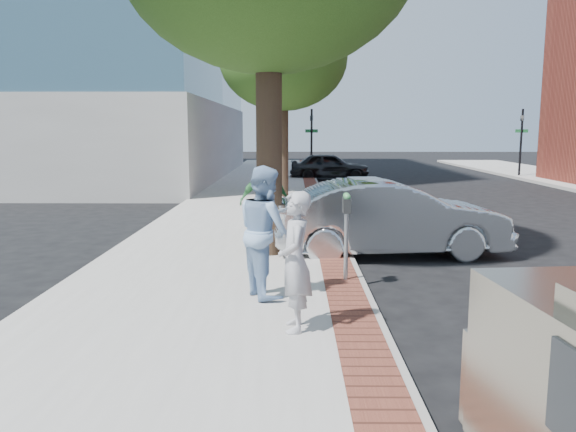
{
  "coord_description": "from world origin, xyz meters",
  "views": [
    {
      "loc": [
        -0.12,
        -9.4,
        2.66
      ],
      "look_at": [
        -0.2,
        0.09,
        1.2
      ],
      "focal_mm": 35.0,
      "sensor_mm": 36.0,
      "label": 1
    }
  ],
  "objects_px": {
    "parking_meter": "(346,218)",
    "person_gray": "(295,262)",
    "person_officer": "(265,231)",
    "bg_car": "(329,166)",
    "person_green": "(265,202)",
    "sedan_silver": "(389,218)"
  },
  "relations": [
    {
      "from": "person_green",
      "to": "bg_car",
      "type": "xyz_separation_m",
      "value": [
        2.58,
        18.06,
        -0.37
      ]
    },
    {
      "from": "person_gray",
      "to": "person_green",
      "type": "distance_m",
      "value": 5.47
    },
    {
      "from": "person_officer",
      "to": "sedan_silver",
      "type": "xyz_separation_m",
      "value": [
        2.45,
        3.42,
        -0.33
      ]
    },
    {
      "from": "person_green",
      "to": "sedan_silver",
      "type": "distance_m",
      "value": 2.71
    },
    {
      "from": "person_green",
      "to": "sedan_silver",
      "type": "xyz_separation_m",
      "value": [
        2.65,
        -0.5,
        -0.28
      ]
    },
    {
      "from": "person_officer",
      "to": "person_green",
      "type": "bearing_deg",
      "value": -20.85
    },
    {
      "from": "person_officer",
      "to": "bg_car",
      "type": "distance_m",
      "value": 22.11
    },
    {
      "from": "person_officer",
      "to": "person_green",
      "type": "relative_size",
      "value": 1.05
    },
    {
      "from": "person_gray",
      "to": "person_officer",
      "type": "xyz_separation_m",
      "value": [
        -0.44,
        1.51,
        0.11
      ]
    },
    {
      "from": "person_gray",
      "to": "person_officer",
      "type": "bearing_deg",
      "value": -166.86
    },
    {
      "from": "parking_meter",
      "to": "person_officer",
      "type": "xyz_separation_m",
      "value": [
        -1.31,
        -0.89,
        -0.06
      ]
    },
    {
      "from": "sedan_silver",
      "to": "bg_car",
      "type": "height_order",
      "value": "sedan_silver"
    },
    {
      "from": "bg_car",
      "to": "person_green",
      "type": "bearing_deg",
      "value": 173.56
    },
    {
      "from": "person_gray",
      "to": "person_officer",
      "type": "height_order",
      "value": "person_officer"
    },
    {
      "from": "person_gray",
      "to": "sedan_silver",
      "type": "xyz_separation_m",
      "value": [
        2.0,
        4.93,
        -0.22
      ]
    },
    {
      "from": "person_gray",
      "to": "person_officer",
      "type": "relative_size",
      "value": 0.89
    },
    {
      "from": "parking_meter",
      "to": "person_gray",
      "type": "height_order",
      "value": "person_gray"
    },
    {
      "from": "bg_car",
      "to": "person_gray",
      "type": "bearing_deg",
      "value": 176.99
    },
    {
      "from": "person_green",
      "to": "person_officer",
      "type": "bearing_deg",
      "value": 85.13
    },
    {
      "from": "person_gray",
      "to": "person_green",
      "type": "height_order",
      "value": "person_green"
    },
    {
      "from": "parking_meter",
      "to": "person_officer",
      "type": "relative_size",
      "value": 0.74
    },
    {
      "from": "parking_meter",
      "to": "bg_car",
      "type": "height_order",
      "value": "parking_meter"
    }
  ]
}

